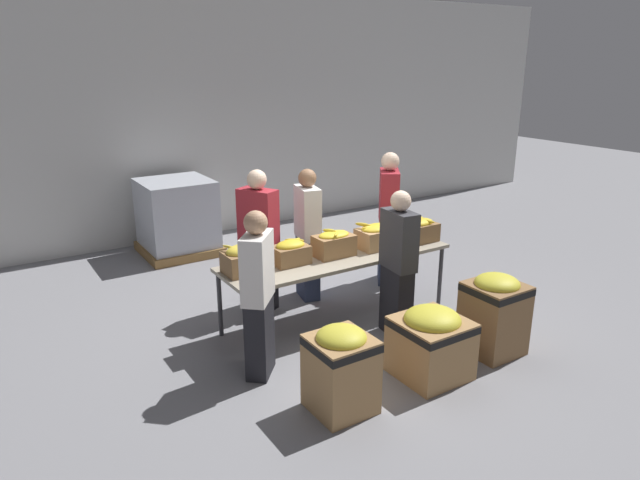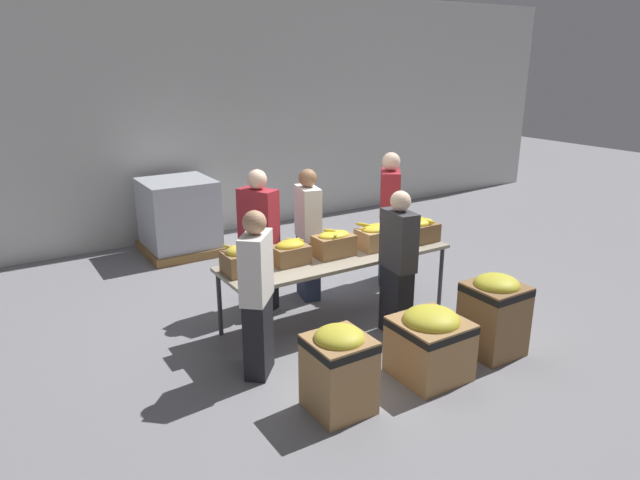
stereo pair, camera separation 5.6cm
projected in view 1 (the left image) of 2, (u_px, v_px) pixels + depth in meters
ground_plane at (336, 319)px, 6.70m from camera, size 30.00×30.00×0.00m
wall_back at (198, 116)px, 9.35m from camera, size 16.00×0.08×4.00m
sorting_table at (337, 260)px, 6.47m from camera, size 2.73×0.80×0.79m
banana_box_0 at (243, 259)px, 5.90m from camera, size 0.40×0.33×0.31m
banana_box_1 at (291, 252)px, 6.16m from camera, size 0.39×0.27×0.27m
banana_box_2 at (334, 243)px, 6.41m from camera, size 0.45×0.29×0.32m
banana_box_3 at (378, 235)px, 6.69m from camera, size 0.48×0.35×0.31m
banana_box_4 at (418, 230)px, 6.92m from camera, size 0.45×0.33×0.28m
volunteer_0 at (308, 235)px, 7.07m from camera, size 0.32×0.48×1.66m
volunteer_1 at (398, 265)px, 6.11m from camera, size 0.26×0.46×1.62m
volunteer_2 at (388, 219)px, 7.55m from camera, size 0.47×0.52×1.77m
volunteer_3 at (259, 241)px, 6.74m from camera, size 0.41×0.51×1.71m
volunteer_4 at (258, 296)px, 5.30m from camera, size 0.45×0.47×1.63m
donation_bin_0 at (341, 367)px, 4.86m from camera, size 0.51×0.51×0.78m
donation_bin_1 at (431, 340)px, 5.41m from camera, size 0.64×0.64×0.70m
donation_bin_2 at (494, 311)px, 5.83m from camera, size 0.54×0.54×0.85m
pallet_stack_0 at (177, 218)px, 8.79m from camera, size 1.12×1.12×1.16m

